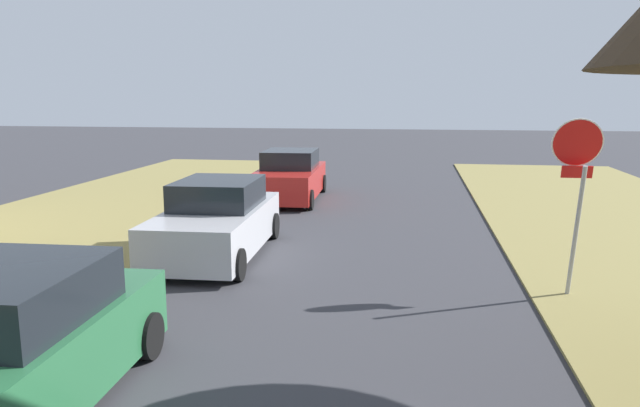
{
  "coord_description": "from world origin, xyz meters",
  "views": [
    {
      "loc": [
        1.6,
        0.51,
        3.32
      ],
      "look_at": [
        0.25,
        9.36,
        1.7
      ],
      "focal_mm": 33.9,
      "sensor_mm": 36.0,
      "label": 1
    }
  ],
  "objects_px": {
    "parked_sedan_red": "(290,177)",
    "parked_sedan_silver": "(217,221)",
    "stop_sign_far": "(577,169)",
    "parked_sedan_green": "(1,354)"
  },
  "relations": [
    {
      "from": "parked_sedan_red",
      "to": "parked_sedan_silver",
      "type": "bearing_deg",
      "value": -91.15
    },
    {
      "from": "parked_sedan_red",
      "to": "stop_sign_far",
      "type": "bearing_deg",
      "value": -53.06
    },
    {
      "from": "parked_sedan_green",
      "to": "parked_sedan_red",
      "type": "relative_size",
      "value": 1.0
    },
    {
      "from": "stop_sign_far",
      "to": "parked_sedan_silver",
      "type": "relative_size",
      "value": 0.65
    },
    {
      "from": "parked_sedan_green",
      "to": "parked_sedan_silver",
      "type": "height_order",
      "value": "same"
    },
    {
      "from": "stop_sign_far",
      "to": "parked_sedan_silver",
      "type": "distance_m",
      "value": 6.97
    },
    {
      "from": "stop_sign_far",
      "to": "parked_sedan_red",
      "type": "height_order",
      "value": "stop_sign_far"
    },
    {
      "from": "parked_sedan_green",
      "to": "parked_sedan_silver",
      "type": "bearing_deg",
      "value": 89.25
    },
    {
      "from": "parked_sedan_green",
      "to": "stop_sign_far",
      "type": "bearing_deg",
      "value": 36.41
    },
    {
      "from": "parked_sedan_green",
      "to": "parked_sedan_red",
      "type": "bearing_deg",
      "value": 89.04
    }
  ]
}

